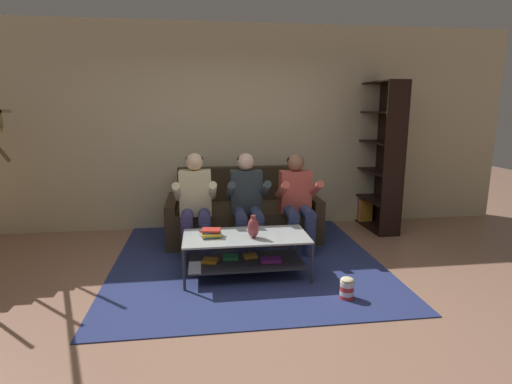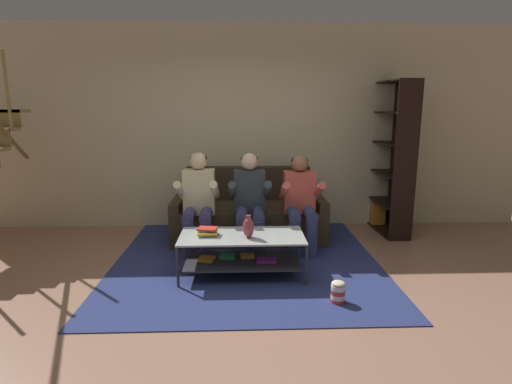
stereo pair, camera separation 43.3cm
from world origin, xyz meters
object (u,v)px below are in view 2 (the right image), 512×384
Objects in this scene: vase at (248,227)px; bookshelf at (390,167)px; coffee_table at (242,249)px; book_stack at (207,232)px; person_seated_middle at (249,199)px; person_seated_left at (198,199)px; person_seated_right at (300,199)px; popcorn_tub at (338,292)px; couch at (249,215)px.

vase is 2.71m from bookshelf.
book_stack reaches higher than coffee_table.
person_seated_left is at bearing 179.91° from person_seated_middle.
person_seated_left is 5.19× the size of vase.
person_seated_right is at bearing -147.60° from bookshelf.
coffee_table is (-0.72, -0.72, -0.36)m from person_seated_right.
book_stack reaches higher than popcorn_tub.
bookshelf reaches higher than vase.
person_seated_right is at bearing 33.62° from book_stack.
vase reaches higher than book_stack.
person_seated_left is 0.58× the size of bookshelf.
book_stack is (-0.36, 0.01, 0.19)m from coffee_table.
vase is at bearing -53.87° from person_seated_left.
coffee_table is 0.40m from book_stack.
bookshelf is (2.04, 0.90, 0.24)m from person_seated_middle.
bookshelf reaches higher than book_stack.
vase is (0.59, -0.81, -0.12)m from person_seated_left.
bookshelf is at bearing 32.40° from person_seated_right.
person_seated_right is 4.95× the size of book_stack.
person_seated_left reaches higher than vase.
person_seated_middle is 0.81m from vase.
person_seated_left reaches higher than popcorn_tub.
person_seated_left reaches higher than book_stack.
bookshelf reaches higher than person_seated_right.
vase is (-0.03, -1.36, 0.25)m from couch.
person_seated_left is 2.04m from popcorn_tub.
vase is 1.08m from popcorn_tub.
person_seated_middle is 0.57× the size of bookshelf.
person_seated_middle is at bearing 82.20° from coffee_table.
person_seated_right is 1.50m from popcorn_tub.
coffee_table is 5.40× the size of book_stack.
couch is 2.16m from bookshelf.
person_seated_left is 0.62m from person_seated_middle.
person_seated_middle is at bearing 179.82° from person_seated_right.
couch is 1.28m from coffee_table.
coffee_table is at bearing -1.10° from book_stack.
person_seated_middle reaches higher than book_stack.
couch is at bearing 70.35° from book_stack.
coffee_table is 6.11× the size of popcorn_tub.
couch is 0.91m from person_seated_left.
couch reaches higher than popcorn_tub.
popcorn_tub is at bearing -45.00° from person_seated_left.
bookshelf is 2.74m from popcorn_tub.
person_seated_right reaches higher than book_stack.
coffee_table is at bearing 129.61° from vase.
coffee_table is 0.62× the size of bookshelf.
person_seated_right is 1.30m from book_stack.
person_seated_left is 5.75× the size of popcorn_tub.
person_seated_left reaches higher than couch.
couch is 2.10m from popcorn_tub.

